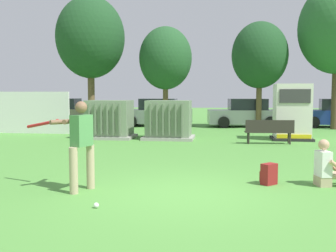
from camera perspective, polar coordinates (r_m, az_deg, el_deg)
name	(u,v)px	position (r m, az deg, el deg)	size (l,w,h in m)	color
ground_plane	(183,195)	(7.44, 2.22, -9.95)	(96.00, 96.00, 0.00)	#51933D
fence_panel	(22,113)	(20.14, -20.53, 1.85)	(4.80, 0.12, 2.00)	silver
transformer_west	(110,120)	(16.94, -8.49, 0.91)	(2.10, 1.70, 1.62)	#9E9B93
transformer_mid_west	(169,120)	(16.40, 0.12, 0.84)	(2.10, 1.70, 1.62)	#9E9B93
generator_enclosure	(292,112)	(16.90, 17.59, 1.92)	(1.60, 1.40, 2.30)	#262626
park_bench	(269,130)	(15.24, 14.52, -0.55)	(1.82, 0.52, 0.92)	#2D2823
batter	(80,141)	(7.74, -12.75, -2.13)	(1.57, 0.87, 1.74)	tan
sports_ball	(96,205)	(6.69, -10.40, -11.28)	(0.09, 0.09, 0.09)	white
seated_spectator	(328,168)	(8.69, 22.23, -5.63)	(0.77, 0.62, 0.96)	tan
backpack	(269,174)	(8.46, 14.42, -6.81)	(0.38, 0.38, 0.44)	maroon
tree_left	(90,38)	(22.95, -11.22, 12.47)	(3.84, 3.84, 7.34)	brown
tree_center_left	(165,58)	(22.34, -0.37, 9.80)	(2.96, 2.96, 5.67)	brown
tree_center_right	(260,55)	(22.30, 13.20, 9.97)	(3.05, 3.05, 5.83)	brown
parked_car_leftmost	(60,112)	(25.29, -15.46, 1.92)	(4.30, 2.13, 1.62)	gray
parked_car_left_of_center	(157,113)	(23.19, -1.67, 1.86)	(4.22, 1.95, 1.62)	#B2B2B7
parked_car_right_of_center	(245,114)	(23.13, 11.19, 1.76)	(4.36, 2.27, 1.62)	#B2B2B7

